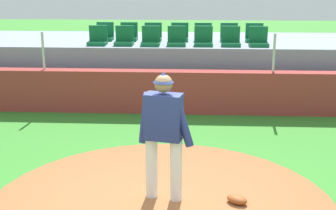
{
  "coord_description": "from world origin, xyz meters",
  "views": [
    {
      "loc": [
        0.41,
        -5.65,
        3.24
      ],
      "look_at": [
        0.0,
        1.85,
        1.14
      ],
      "focal_mm": 49.44,
      "sensor_mm": 36.0,
      "label": 1
    }
  ],
  "objects_px": {
    "stadium_chair_11": "(203,36)",
    "stadium_chair_3": "(177,40)",
    "stadium_chair_0": "(98,39)",
    "stadium_chair_8": "(129,35)",
    "stadium_chair_1": "(124,39)",
    "stadium_chair_13": "(254,36)",
    "stadium_chair_7": "(105,35)",
    "stadium_chair_9": "(153,35)",
    "fielding_glove": "(237,199)",
    "stadium_chair_4": "(203,40)",
    "pitcher": "(164,127)",
    "stadium_chair_10": "(180,35)",
    "stadium_chair_6": "(258,40)",
    "stadium_chair_12": "(229,36)",
    "stadium_chair_2": "(151,39)",
    "stadium_chair_5": "(231,40)"
  },
  "relations": [
    {
      "from": "stadium_chair_2",
      "to": "stadium_chair_1",
      "type": "bearing_deg",
      "value": -3.04
    },
    {
      "from": "stadium_chair_3",
      "to": "stadium_chair_11",
      "type": "bearing_deg",
      "value": -128.74
    },
    {
      "from": "stadium_chair_3",
      "to": "stadium_chair_10",
      "type": "distance_m",
      "value": 0.91
    },
    {
      "from": "stadium_chair_1",
      "to": "stadium_chair_13",
      "type": "height_order",
      "value": "same"
    },
    {
      "from": "stadium_chair_1",
      "to": "stadium_chair_13",
      "type": "distance_m",
      "value": 3.61
    },
    {
      "from": "stadium_chair_1",
      "to": "stadium_chair_12",
      "type": "distance_m",
      "value": 2.94
    },
    {
      "from": "stadium_chair_0",
      "to": "stadium_chair_2",
      "type": "bearing_deg",
      "value": 178.52
    },
    {
      "from": "pitcher",
      "to": "stadium_chair_9",
      "type": "xyz_separation_m",
      "value": [
        -0.75,
        7.08,
        0.36
      ]
    },
    {
      "from": "stadium_chair_7",
      "to": "stadium_chair_11",
      "type": "relative_size",
      "value": 1.0
    },
    {
      "from": "stadium_chair_11",
      "to": "stadium_chair_3",
      "type": "bearing_deg",
      "value": 51.26
    },
    {
      "from": "stadium_chair_3",
      "to": "stadium_chair_7",
      "type": "relative_size",
      "value": 1.0
    },
    {
      "from": "stadium_chair_3",
      "to": "pitcher",
      "type": "bearing_deg",
      "value": 90.49
    },
    {
      "from": "stadium_chair_3",
      "to": "stadium_chair_11",
      "type": "distance_m",
      "value": 1.13
    },
    {
      "from": "stadium_chair_1",
      "to": "stadium_chair_7",
      "type": "xyz_separation_m",
      "value": [
        -0.69,
        0.92,
        0.0
      ]
    },
    {
      "from": "stadium_chair_13",
      "to": "stadium_chair_0",
      "type": "bearing_deg",
      "value": 11.52
    },
    {
      "from": "stadium_chair_6",
      "to": "stadium_chair_11",
      "type": "height_order",
      "value": "same"
    },
    {
      "from": "stadium_chair_0",
      "to": "stadium_chair_8",
      "type": "bearing_deg",
      "value": -127.5
    },
    {
      "from": "stadium_chair_3",
      "to": "stadium_chair_13",
      "type": "xyz_separation_m",
      "value": [
        2.13,
        0.88,
        0.0
      ]
    },
    {
      "from": "stadium_chair_5",
      "to": "stadium_chair_11",
      "type": "xyz_separation_m",
      "value": [
        -0.71,
        0.85,
        0.0
      ]
    },
    {
      "from": "stadium_chair_11",
      "to": "stadium_chair_13",
      "type": "relative_size",
      "value": 1.0
    },
    {
      "from": "stadium_chair_8",
      "to": "stadium_chair_9",
      "type": "relative_size",
      "value": 1.0
    },
    {
      "from": "fielding_glove",
      "to": "stadium_chair_0",
      "type": "height_order",
      "value": "stadium_chair_0"
    },
    {
      "from": "stadium_chair_1",
      "to": "stadium_chair_10",
      "type": "height_order",
      "value": "same"
    },
    {
      "from": "stadium_chair_2",
      "to": "stadium_chair_7",
      "type": "bearing_deg",
      "value": -34.39
    },
    {
      "from": "stadium_chair_7",
      "to": "stadium_chair_11",
      "type": "height_order",
      "value": "same"
    },
    {
      "from": "stadium_chair_7",
      "to": "stadium_chair_12",
      "type": "height_order",
      "value": "same"
    },
    {
      "from": "stadium_chair_10",
      "to": "stadium_chair_11",
      "type": "height_order",
      "value": "same"
    },
    {
      "from": "stadium_chair_11",
      "to": "stadium_chair_13",
      "type": "xyz_separation_m",
      "value": [
        1.42,
        -0.0,
        0.0
      ]
    },
    {
      "from": "stadium_chair_8",
      "to": "stadium_chair_10",
      "type": "distance_m",
      "value": 1.44
    },
    {
      "from": "stadium_chair_0",
      "to": "stadium_chair_13",
      "type": "distance_m",
      "value": 4.3
    },
    {
      "from": "fielding_glove",
      "to": "stadium_chair_0",
      "type": "bearing_deg",
      "value": -26.43
    },
    {
      "from": "pitcher",
      "to": "stadium_chair_12",
      "type": "relative_size",
      "value": 3.59
    },
    {
      "from": "stadium_chair_12",
      "to": "stadium_chair_7",
      "type": "bearing_deg",
      "value": -0.68
    },
    {
      "from": "stadium_chair_9",
      "to": "stadium_chair_2",
      "type": "bearing_deg",
      "value": 91.28
    },
    {
      "from": "stadium_chair_7",
      "to": "stadium_chair_8",
      "type": "relative_size",
      "value": 1.0
    },
    {
      "from": "stadium_chair_4",
      "to": "stadium_chair_8",
      "type": "relative_size",
      "value": 1.0
    },
    {
      "from": "stadium_chair_4",
      "to": "stadium_chair_12",
      "type": "distance_m",
      "value": 1.14
    },
    {
      "from": "stadium_chair_4",
      "to": "stadium_chair_10",
      "type": "xyz_separation_m",
      "value": [
        -0.65,
        0.88,
        0.0
      ]
    },
    {
      "from": "pitcher",
      "to": "fielding_glove",
      "type": "height_order",
      "value": "pitcher"
    },
    {
      "from": "pitcher",
      "to": "stadium_chair_2",
      "type": "xyz_separation_m",
      "value": [
        -0.73,
        6.18,
        0.36
      ]
    },
    {
      "from": "stadium_chair_1",
      "to": "stadium_chair_13",
      "type": "relative_size",
      "value": 1.0
    },
    {
      "from": "stadium_chair_10",
      "to": "stadium_chair_12",
      "type": "bearing_deg",
      "value": 179.54
    },
    {
      "from": "stadium_chair_0",
      "to": "stadium_chair_11",
      "type": "distance_m",
      "value": 2.92
    },
    {
      "from": "stadium_chair_9",
      "to": "stadium_chair_13",
      "type": "xyz_separation_m",
      "value": [
        2.83,
        -0.0,
        0.0
      ]
    },
    {
      "from": "fielding_glove",
      "to": "stadium_chair_4",
      "type": "distance_m",
      "value": 6.49
    },
    {
      "from": "stadium_chair_1",
      "to": "stadium_chair_8",
      "type": "relative_size",
      "value": 1.0
    },
    {
      "from": "stadium_chair_6",
      "to": "fielding_glove",
      "type": "bearing_deg",
      "value": 80.47
    },
    {
      "from": "stadium_chair_4",
      "to": "stadium_chair_9",
      "type": "height_order",
      "value": "same"
    },
    {
      "from": "stadium_chair_1",
      "to": "stadium_chair_7",
      "type": "height_order",
      "value": "same"
    },
    {
      "from": "stadium_chair_13",
      "to": "stadium_chair_3",
      "type": "bearing_deg",
      "value": 22.39
    }
  ]
}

